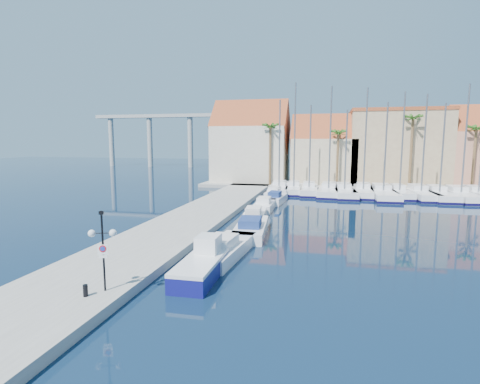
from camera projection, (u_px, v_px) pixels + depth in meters
The scene contains 33 objects.
ground at pixel (260, 311), 15.96m from camera, with size 260.00×260.00×0.00m, color black.
quay_west at pixel (182, 225), 30.99m from camera, with size 6.00×77.00×0.50m, color gray.
shore_north at pixel (374, 185), 59.98m from camera, with size 54.00×16.00×0.50m, color gray.
lamp_post at pixel (103, 239), 16.54m from camera, with size 1.20×0.61×3.67m.
bollard at pixel (85, 291), 16.21m from camera, with size 0.21×0.21×0.53m, color black.
fishing_boat at pixel (203, 264), 20.12m from camera, with size 1.97×5.63×1.96m.
motorboat_west_0 at pixel (224, 248), 23.43m from camera, with size 2.75×7.05×1.40m.
motorboat_west_1 at pixel (251, 228), 28.95m from camera, with size 2.87×7.15×1.40m.
motorboat_west_2 at pixel (254, 216), 33.62m from camera, with size 2.29×5.81×1.40m.
motorboat_west_3 at pixel (265, 205), 39.42m from camera, with size 1.94×5.79×1.40m.
motorboat_west_4 at pixel (276, 198), 43.82m from camera, with size 2.21×5.80×1.40m.
motorboat_west_5 at pixel (275, 193), 48.46m from camera, with size 2.25×5.53×1.40m.
motorboat_west_6 at pixel (285, 188), 53.79m from camera, with size 2.71×7.50×1.40m.
sailboat_0 at pixel (279, 189), 52.10m from camera, with size 3.08×9.73×12.65m.
sailboat_1 at pixel (294, 188), 51.87m from camera, with size 2.65×8.23×14.88m.
sailboat_2 at pixel (309, 190), 51.04m from camera, with size 2.57×8.57×11.88m.
sailboat_3 at pixel (329, 190), 50.11m from camera, with size 3.00×9.78×14.17m.
sailboat_4 at pixel (344, 192), 49.30m from camera, with size 3.27×9.92×11.12m.
sailboat_5 at pixel (363, 191), 49.51m from camera, with size 3.30×9.84×13.89m.
sailboat_6 at pixel (382, 193), 48.03m from camera, with size 3.17×11.14×11.94m.
sailboat_7 at pixel (399, 192), 48.17m from camera, with size 2.71×8.28×13.24m.
sailboat_8 at pixel (420, 193), 47.55m from camera, with size 3.30×9.98×12.86m.
sailboat_9 at pixel (438, 194), 46.76m from camera, with size 2.77×9.84×11.71m.
sailboat_10 at pixel (459, 195), 46.15m from camera, with size 3.44×10.02×13.86m.
sailboat_11 at pixel (476, 194), 46.41m from camera, with size 2.96×8.87×14.76m.
building_0 at pixel (251, 145), 62.68m from camera, with size 12.30×9.00×13.50m.
building_1 at pixel (324, 153), 60.13m from camera, with size 10.30×8.00×11.00m.
building_2 at pixel (396, 147), 58.48m from camera, with size 14.20×10.20×11.50m.
palm_0 at pixel (270, 128), 56.60m from camera, with size 2.60×2.60×10.15m.
palm_1 at pixel (338, 134), 54.47m from camera, with size 2.60×2.60×9.15m.
palm_2 at pixel (413, 120), 51.96m from camera, with size 2.60×2.60×11.15m.
palm_3 at pixel (476, 130), 50.34m from camera, with size 2.60×2.60×9.65m.
viaduct at pixel (173, 130), 102.50m from camera, with size 48.00×2.20×14.45m.
Camera 1 is at (2.60, -14.93, 7.20)m, focal length 28.00 mm.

